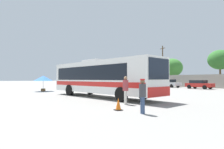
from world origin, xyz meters
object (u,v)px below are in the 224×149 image
Objects in this scene: passenger_waiting_on_apron at (143,94)px; utility_pole_near at (163,65)px; vendor_umbrella_near_gate_blue at (43,79)px; attendant_by_bus_door at (126,89)px; parked_car_second_silver at (169,83)px; traffic_cone_on_apron at (118,104)px; parked_car_leftmost_red at (147,83)px; roadside_tree_left at (172,68)px; parked_car_third_red at (199,84)px; coach_bus_white_red at (100,77)px; roadside_tree_midleft at (220,60)px.

utility_pole_near is (-23.43, 28.88, 3.93)m from passenger_waiting_on_apron.
attendant_by_bus_door is at bearing 3.14° from vendor_umbrella_near_gate_blue.
parked_car_second_silver is 6.77× the size of traffic_cone_on_apron.
roadside_tree_left is at bearing 97.19° from parked_car_leftmost_red.
parked_car_second_silver reaches higher than parked_car_third_red.
vendor_umbrella_near_gate_blue is 0.35× the size of roadside_tree_left.
coach_bus_white_red is 30.55m from utility_pole_near.
vendor_umbrella_near_gate_blue reaches higher than passenger_waiting_on_apron.
coach_bus_white_red is 1.31× the size of utility_pole_near.
parked_car_second_silver is 0.65× the size of roadside_tree_left.
passenger_waiting_on_apron is 0.36× the size of parked_car_leftmost_red.
parked_car_second_silver is 9.13m from utility_pole_near.
parked_car_third_red is at bearing 97.65° from coach_bus_white_red.
coach_bus_white_red is at bearing 156.20° from traffic_cone_on_apron.
parked_car_third_red is 14.55m from utility_pole_near.
roadside_tree_midleft reaches higher than roadside_tree_left.
vendor_umbrella_near_gate_blue is at bearing 177.17° from traffic_cone_on_apron.
coach_bus_white_red reaches higher than parked_car_third_red.
roadside_tree_midleft is (-0.37, 7.58, 4.40)m from parked_car_third_red.
utility_pole_near is (-0.38, 5.41, 4.09)m from parked_car_leftmost_red.
vendor_umbrella_near_gate_blue is 33.27m from roadside_tree_left.
roadside_tree_left is at bearing 124.25° from traffic_cone_on_apron.
attendant_by_bus_door is 2.77× the size of traffic_cone_on_apron.
parked_car_second_silver is (-17.32, 23.45, -0.12)m from passenger_waiting_on_apron.
coach_bus_white_red is at bearing 166.58° from attendant_by_bus_door.
parked_car_second_silver is 10.25m from roadside_tree_midleft.
coach_bus_white_red is at bearing -82.35° from parked_car_third_red.
attendant_by_bus_door is 34.47m from utility_pole_near.
roadside_tree_left is at bearing 167.90° from roadside_tree_midleft.
traffic_cone_on_apron is (22.85, -33.57, -4.10)m from roadside_tree_left.
vendor_umbrella_near_gate_blue is 0.57× the size of parked_car_third_red.
attendant_by_bus_door reaches higher than parked_car_second_silver.
parked_car_third_red is 0.45× the size of utility_pole_near.
utility_pole_near is 36.86m from traffic_cone_on_apron.
vendor_umbrella_near_gate_blue is at bearing 178.40° from passenger_waiting_on_apron.
traffic_cone_on_apron is (15.89, -23.78, -0.49)m from parked_car_second_silver.
vendor_umbrella_near_gate_blue is at bearing -80.80° from utility_pole_near.
roadside_tree_left reaches higher than parked_car_leftmost_red.
parked_car_leftmost_red is (-23.05, 23.47, -0.15)m from passenger_waiting_on_apron.
roadside_tree_midleft reaches higher than passenger_waiting_on_apron.
passenger_waiting_on_apron is 32.90m from parked_car_leftmost_red.
attendant_by_bus_door is 3.30m from passenger_waiting_on_apron.
attendant_by_bus_door is at bearing 154.99° from passenger_waiting_on_apron.
attendant_by_bus_door is at bearing -47.74° from parked_car_leftmost_red.
traffic_cone_on_apron is (22.01, -29.21, -4.55)m from utility_pole_near.
parked_car_leftmost_red is at bearing -82.81° from roadside_tree_left.
utility_pole_near reaches higher than attendant_by_bus_door.
parked_car_third_red is at bearing -2.91° from parked_car_leftmost_red.
attendant_by_bus_door is 26.30m from parked_car_second_silver.
coach_bus_white_red reaches higher than parked_car_leftmost_red.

